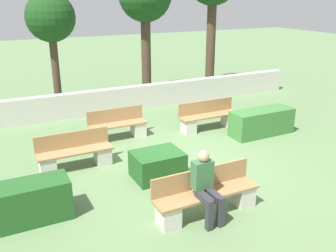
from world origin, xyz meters
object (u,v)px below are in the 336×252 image
tree_center_left (51,20)px  bench_back (75,155)px  bench_front (206,197)px  person_seated_man (206,183)px  bench_left_side (209,118)px  bench_right_side (118,128)px

tree_center_left → bench_back: bearing=-97.0°
bench_front → person_seated_man: size_ratio=1.58×
bench_left_side → bench_front: bearing=-111.2°
bench_front → tree_center_left: 8.63m
person_seated_man → bench_front: bearing=50.6°
bench_right_side → bench_back: same height
bench_front → bench_back: 3.57m
bench_left_side → tree_center_left: tree_center_left is taller
bench_front → tree_center_left: size_ratio=0.52×
bench_left_side → bench_right_side: (-2.80, 0.47, -0.01)m
bench_front → bench_right_side: (-0.17, 4.50, -0.02)m
bench_right_side → tree_center_left: tree_center_left is taller
bench_back → tree_center_left: (0.61, 4.96, 2.85)m
bench_left_side → person_seated_man: person_seated_man is taller
person_seated_man → tree_center_left: size_ratio=0.33×
tree_center_left → bench_left_side: bearing=-46.9°
bench_right_side → person_seated_man: person_seated_man is taller
bench_left_side → person_seated_man: size_ratio=1.45×
bench_right_side → tree_center_left: size_ratio=0.41×
bench_right_side → person_seated_man: size_ratio=1.26×
bench_back → bench_front: bearing=-50.4°
bench_front → bench_left_side: same height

